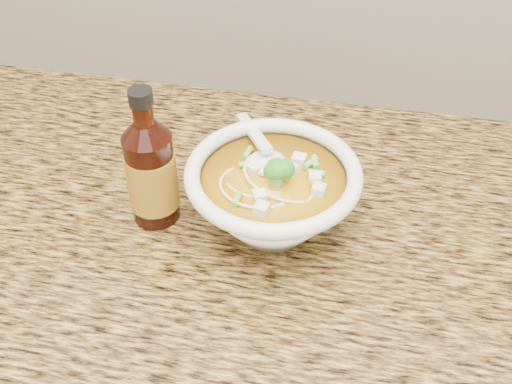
# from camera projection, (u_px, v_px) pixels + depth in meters

# --- Properties ---
(counter_slab) EXTENTS (4.00, 0.68, 0.04)m
(counter_slab) POSITION_uv_depth(u_px,v_px,m) (295.00, 255.00, 0.77)
(counter_slab) COLOR olive
(counter_slab) RESTS_ON cabinet
(soup_bowl) EXTENTS (0.20, 0.22, 0.11)m
(soup_bowl) POSITION_uv_depth(u_px,v_px,m) (273.00, 197.00, 0.75)
(soup_bowl) COLOR silver
(soup_bowl) RESTS_ON counter_slab
(hot_sauce_bottle) EXTENTS (0.06, 0.06, 0.18)m
(hot_sauce_bottle) POSITION_uv_depth(u_px,v_px,m) (151.00, 172.00, 0.75)
(hot_sauce_bottle) COLOR #360E07
(hot_sauce_bottle) RESTS_ON counter_slab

